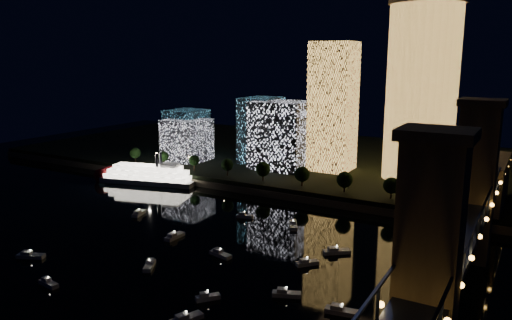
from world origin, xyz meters
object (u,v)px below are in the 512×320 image
(tower_cylindrical, at_px, (421,92))
(truss_bridge, at_px, (446,262))
(riverboat, at_px, (144,175))
(tower_rectangular, at_px, (333,107))

(tower_cylindrical, bearing_deg, truss_bridge, -74.79)
(tower_cylindrical, xyz_separation_m, riverboat, (-119.77, -57.51, -42.14))
(tower_cylindrical, bearing_deg, riverboat, -154.35)
(tower_cylindrical, distance_m, truss_bridge, 133.15)
(tower_rectangular, height_order, truss_bridge, tower_rectangular)
(truss_bridge, bearing_deg, tower_cylindrical, 105.21)
(truss_bridge, height_order, riverboat, truss_bridge)
(tower_cylindrical, relative_size, truss_bridge, 0.31)
(truss_bridge, bearing_deg, riverboat, 156.25)
(tower_cylindrical, xyz_separation_m, truss_bridge, (34.05, -125.20, -29.93))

